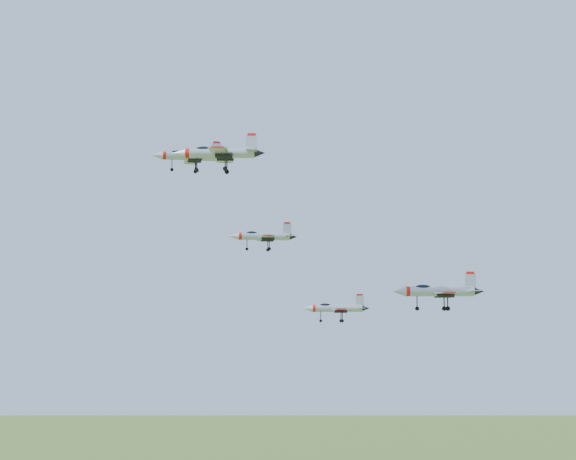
{
  "coord_description": "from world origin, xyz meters",
  "views": [
    {
      "loc": [
        -2.89,
        -129.7,
        128.16
      ],
      "look_at": [
        0.12,
        -3.81,
        141.12
      ],
      "focal_mm": 50.0,
      "sensor_mm": 36.0,
      "label": 1
    }
  ],
  "objects": [
    {
      "name": "jet_right_high",
      "position": [
        -10.0,
        -21.54,
        149.89
      ],
      "size": [
        12.91,
        10.65,
        3.45
      ],
      "rotation": [
        0.0,
        0.0,
        -0.05
      ],
      "color": "#A4A8B0"
    },
    {
      "name": "jet_lead",
      "position": [
        -17.0,
        8.96,
        155.42
      ],
      "size": [
        13.36,
        11.18,
        3.58
      ],
      "rotation": [
        0.0,
        0.0,
        0.16
      ],
      "color": "#A4A8B0"
    },
    {
      "name": "jet_left_high",
      "position": [
        -4.02,
        -0.81,
        140.4
      ],
      "size": [
        11.28,
        9.38,
        3.01
      ],
      "rotation": [
        0.0,
        0.0,
        0.11
      ],
      "color": "#A4A8B0"
    },
    {
      "name": "jet_right_low",
      "position": [
        21.15,
        -15.46,
        131.18
      ],
      "size": [
        13.27,
        10.89,
        3.56
      ],
      "rotation": [
        0.0,
        0.0,
        -0.01
      ],
      "color": "#A4A8B0"
    },
    {
      "name": "jet_left_low",
      "position": [
        8.64,
        9.7,
        128.89
      ],
      "size": [
        11.71,
        9.62,
        3.14
      ],
      "rotation": [
        0.0,
        0.0,
        0.02
      ],
      "color": "#A4A8B0"
    }
  ]
}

